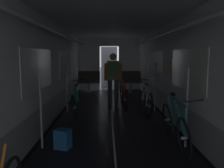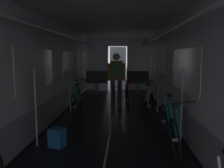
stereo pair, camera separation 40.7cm
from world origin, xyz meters
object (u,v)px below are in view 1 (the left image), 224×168
object	(u,v)px
bicycle_green	(75,102)
bicycle_silver	(146,100)
bench_seat_far_left	(89,80)
bicycle_teal	(175,125)
bicycle_red_in_aisle	(124,95)
bench_seat_far_right	(130,80)
backpack_on_floor	(63,139)
person_cyclist_aisle	(113,76)

from	to	relation	value
bicycle_green	bicycle_silver	distance (m)	1.96
bench_seat_far_left	bicycle_teal	bearing A→B (deg)	-71.36
bicycle_silver	bicycle_red_in_aisle	xyz separation A→B (m)	(-0.57, 0.78, 0.00)
bench_seat_far_right	bicycle_teal	xyz separation A→B (m)	(0.19, -5.91, -0.19)
bicycle_teal	backpack_on_floor	xyz separation A→B (m)	(-1.99, -0.08, -0.21)
bicycle_red_in_aisle	backpack_on_floor	size ratio (longest dim) A/B	4.97
bicycle_red_in_aisle	bicycle_green	bearing A→B (deg)	-145.61
bicycle_green	bench_seat_far_left	bearing A→B (deg)	88.81
bicycle_teal	bicycle_silver	size ratio (longest dim) A/B	1.00
bicycle_red_in_aisle	backpack_on_floor	world-z (taller)	bicycle_red_in_aisle
bench_seat_far_right	person_cyclist_aisle	distance (m)	3.26
bench_seat_far_right	person_cyclist_aisle	size ratio (longest dim) A/B	0.58
bench_seat_far_right	bicycle_red_in_aisle	distance (m)	2.90
bench_seat_far_right	person_cyclist_aisle	bearing A→B (deg)	-104.88
bench_seat_far_left	backpack_on_floor	size ratio (longest dim) A/B	2.89
bicycle_teal	bicycle_silver	distance (m)	2.28
bicycle_teal	bicycle_red_in_aisle	size ratio (longest dim) A/B	1.00
person_cyclist_aisle	bench_seat_far_left	bearing A→B (deg)	107.25
bench_seat_far_left	person_cyclist_aisle	bearing A→B (deg)	-72.75
bench_seat_far_left	bench_seat_far_right	xyz separation A→B (m)	(1.80, 0.00, 0.00)
bench_seat_far_left	bicycle_green	bearing A→B (deg)	-91.19
bicycle_silver	person_cyclist_aisle	world-z (taller)	person_cyclist_aisle
bench_seat_far_right	person_cyclist_aisle	world-z (taller)	person_cyclist_aisle
bench_seat_far_left	bicycle_teal	world-z (taller)	bench_seat_far_left
bench_seat_far_left	bench_seat_far_right	bearing A→B (deg)	0.00
bicycle_red_in_aisle	bench_seat_far_right	bearing A→B (deg)	80.09
bicycle_red_in_aisle	backpack_on_floor	xyz separation A→B (m)	(-1.30, -3.14, -0.21)
bicycle_green	backpack_on_floor	world-z (taller)	bicycle_green
bicycle_green	bicycle_red_in_aisle	distance (m)	1.67
bicycle_green	bicycle_silver	bearing A→B (deg)	4.94
bench_seat_far_right	bicycle_silver	xyz separation A→B (m)	(0.07, -3.63, -0.19)
bicycle_green	backpack_on_floor	xyz separation A→B (m)	(0.08, -2.20, -0.21)
bench_seat_far_left	bicycle_teal	size ratio (longest dim) A/B	0.58
backpack_on_floor	bicycle_green	bearing A→B (deg)	92.13
bench_seat_far_right	bicycle_teal	size ratio (longest dim) A/B	0.58
bench_seat_far_left	bicycle_silver	xyz separation A→B (m)	(1.87, -3.63, -0.19)
bicycle_teal	person_cyclist_aisle	size ratio (longest dim) A/B	1.00
backpack_on_floor	bench_seat_far_left	bearing A→B (deg)	90.03
backpack_on_floor	bench_seat_far_right	bearing A→B (deg)	73.31
backpack_on_floor	bicycle_silver	bearing A→B (deg)	51.67
bicycle_silver	person_cyclist_aisle	xyz separation A→B (m)	(-0.90, 0.51, 0.63)
bicycle_teal	backpack_on_floor	size ratio (longest dim) A/B	4.97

